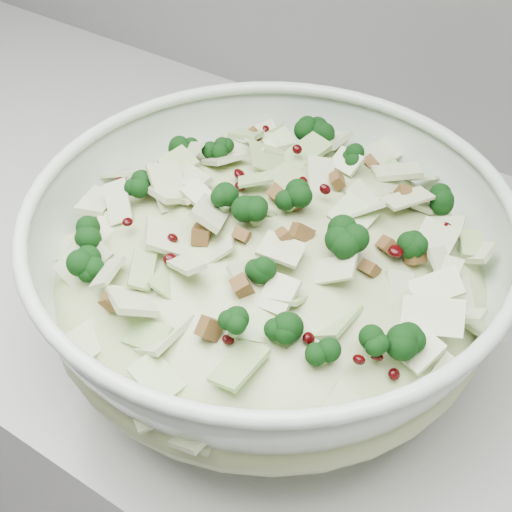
# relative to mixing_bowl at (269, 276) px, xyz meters

# --- Properties ---
(counter) EXTENTS (3.60, 0.60, 0.90)m
(counter) POSITION_rel_mixing_bowl_xyz_m (-0.15, 0.10, -0.53)
(counter) COLOR #AFAFAA
(counter) RESTS_ON floor
(mixing_bowl) EXTENTS (0.50, 0.50, 0.16)m
(mixing_bowl) POSITION_rel_mixing_bowl_xyz_m (0.00, 0.00, 0.00)
(mixing_bowl) COLOR silver
(mixing_bowl) RESTS_ON counter
(salad) EXTENTS (0.38, 0.38, 0.16)m
(salad) POSITION_rel_mixing_bowl_xyz_m (0.00, -0.00, 0.03)
(salad) COLOR #AAB77D
(salad) RESTS_ON mixing_bowl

